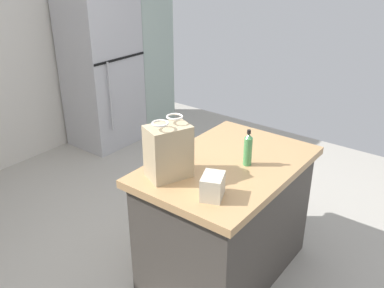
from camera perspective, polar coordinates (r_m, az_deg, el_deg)
ground at (r=3.30m, az=-4.09°, el=-16.48°), size 5.90×5.90×0.00m
kitchen_island at (r=3.03m, az=4.59°, el=-9.96°), size 1.23×0.83×0.90m
refrigerator at (r=5.07m, az=-12.08°, el=9.46°), size 0.76×0.67×1.74m
tall_cabinet at (r=5.48m, az=-6.88°, el=12.98°), size 0.55×0.60×2.11m
shopping_bag at (r=2.55m, az=-3.22°, el=-0.97°), size 0.31×0.27×0.38m
small_box at (r=2.39m, az=2.82°, el=-5.76°), size 0.19×0.17×0.14m
bottle at (r=2.74m, az=7.58°, el=-0.71°), size 0.06×0.06×0.25m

